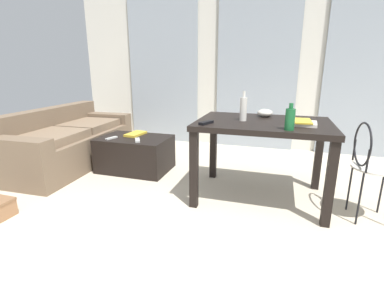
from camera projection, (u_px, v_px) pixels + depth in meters
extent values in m
plane|color=beige|center=(231.00, 201.00, 2.74)|extent=(8.26, 8.26, 0.00)
cube|color=silver|center=(257.00, 62.00, 4.34)|extent=(6.07, 0.10, 2.69)
cube|color=#99A3AD|center=(163.00, 70.00, 4.74)|extent=(1.21, 0.03, 2.44)
cube|color=#99A3AD|center=(256.00, 70.00, 4.30)|extent=(1.21, 0.03, 2.44)
cube|color=#99A3AD|center=(371.00, 71.00, 3.85)|extent=(1.21, 0.03, 2.44)
cube|color=brown|center=(71.00, 149.00, 3.75)|extent=(0.92, 1.92, 0.41)
cube|color=brown|center=(47.00, 121.00, 3.73)|extent=(0.27, 1.89, 0.32)
cube|color=brown|center=(104.00, 118.00, 4.46)|extent=(0.86, 0.23, 0.15)
cube|color=brown|center=(13.00, 145.00, 2.89)|extent=(0.86, 0.23, 0.15)
cube|color=#7D664F|center=(89.00, 125.00, 4.01)|extent=(0.64, 0.73, 0.10)
cube|color=#7D664F|center=(51.00, 137.00, 3.32)|extent=(0.64, 0.73, 0.10)
cube|color=black|center=(135.00, 154.00, 3.52)|extent=(0.86, 0.59, 0.42)
cube|color=black|center=(263.00, 124.00, 2.63)|extent=(1.23, 0.87, 0.05)
cube|color=black|center=(194.00, 170.00, 2.54)|extent=(0.07, 0.07, 0.72)
cube|color=black|center=(330.00, 185.00, 2.22)|extent=(0.07, 0.07, 0.72)
cube|color=black|center=(213.00, 148.00, 3.25)|extent=(0.07, 0.07, 0.72)
cube|color=black|center=(318.00, 156.00, 2.93)|extent=(0.07, 0.07, 0.72)
cylinder|color=silver|center=(376.00, 168.00, 2.30)|extent=(0.37, 0.37, 0.02)
cylinder|color=black|center=(381.00, 189.00, 2.46)|extent=(0.02, 0.02, 0.45)
cylinder|color=black|center=(360.00, 199.00, 2.27)|extent=(0.02, 0.02, 0.45)
cylinder|color=black|center=(350.00, 187.00, 2.51)|extent=(0.02, 0.02, 0.45)
torus|color=black|center=(362.00, 144.00, 2.28)|extent=(0.05, 0.36, 0.36)
cylinder|color=black|center=(368.00, 161.00, 2.16)|extent=(0.02, 0.02, 0.19)
cylinder|color=black|center=(354.00, 150.00, 2.45)|extent=(0.02, 0.02, 0.19)
cylinder|color=beige|center=(243.00, 109.00, 2.62)|extent=(0.07, 0.07, 0.22)
cylinder|color=beige|center=(244.00, 94.00, 2.59)|extent=(0.02, 0.02, 0.06)
cylinder|color=#195B2D|center=(290.00, 119.00, 2.23)|extent=(0.08, 0.08, 0.17)
cylinder|color=#195B2D|center=(291.00, 106.00, 2.20)|extent=(0.03, 0.03, 0.04)
ellipsoid|color=beige|center=(265.00, 113.00, 2.86)|extent=(0.15, 0.15, 0.08)
cube|color=silver|center=(305.00, 123.00, 2.45)|extent=(0.21, 0.24, 0.03)
cube|color=gold|center=(303.00, 121.00, 2.46)|extent=(0.15, 0.27, 0.01)
cube|color=black|center=(206.00, 123.00, 2.49)|extent=(0.11, 0.17, 0.02)
cube|color=#B7B7B2|center=(137.00, 140.00, 3.30)|extent=(0.13, 0.18, 0.02)
cube|color=#B7B7B2|center=(111.00, 138.00, 3.39)|extent=(0.09, 0.16, 0.02)
cube|color=gold|center=(136.00, 134.00, 3.59)|extent=(0.19, 0.31, 0.03)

